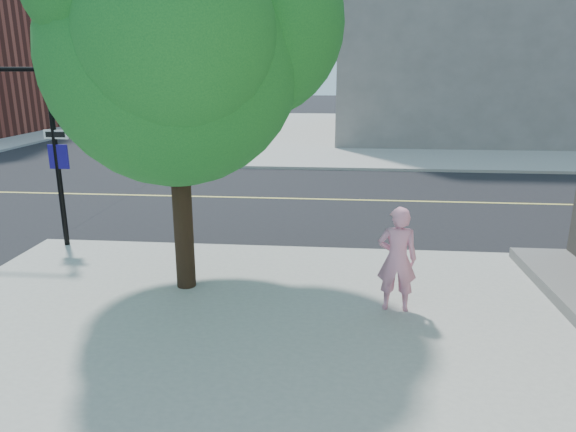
# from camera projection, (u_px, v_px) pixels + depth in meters

# --- Properties ---
(ground) EXTENTS (140.00, 140.00, 0.00)m
(ground) POSITION_uv_depth(u_px,v_px,m) (93.00, 246.00, 10.88)
(ground) COLOR black
(ground) RESTS_ON ground
(road_ew) EXTENTS (140.00, 9.00, 0.01)m
(road_ew) POSITION_uv_depth(u_px,v_px,m) (163.00, 196.00, 15.19)
(road_ew) COLOR black
(road_ew) RESTS_ON ground
(sidewalk_ne) EXTENTS (29.00, 25.00, 0.12)m
(sidewalk_ne) POSITION_uv_depth(u_px,v_px,m) (481.00, 133.00, 30.28)
(sidewalk_ne) COLOR #9D9C93
(sidewalk_ne) RESTS_ON ground
(filler_ne) EXTENTS (18.00, 16.00, 14.00)m
(filler_ne) POSITION_uv_depth(u_px,v_px,m) (500.00, 4.00, 28.80)
(filler_ne) COLOR slate
(filler_ne) RESTS_ON sidewalk_ne
(man_on_phone) EXTENTS (0.60, 0.42, 1.58)m
(man_on_phone) POSITION_uv_depth(u_px,v_px,m) (397.00, 259.00, 7.52)
(man_on_phone) COLOR pink
(man_on_phone) RESTS_ON sidewalk_se
(street_tree) EXTENTS (4.74, 4.30, 6.29)m
(street_tree) POSITION_uv_depth(u_px,v_px,m) (179.00, 26.00, 7.47)
(street_tree) COLOR black
(street_tree) RESTS_ON sidewalk_se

